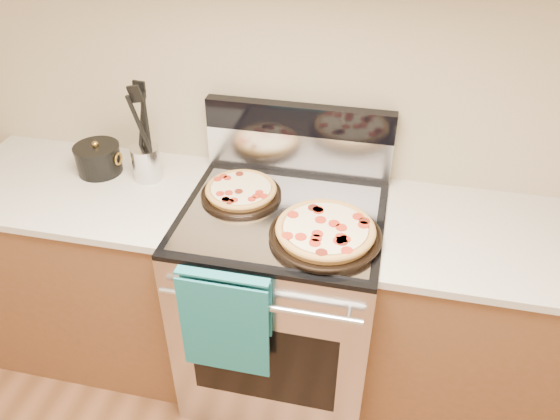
% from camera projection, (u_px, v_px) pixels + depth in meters
% --- Properties ---
extents(wall_back, '(4.00, 0.00, 4.00)m').
position_uv_depth(wall_back, '(302.00, 69.00, 2.08)').
color(wall_back, '#C1B28B').
rests_on(wall_back, ground).
extents(range_body, '(0.76, 0.68, 0.90)m').
position_uv_depth(range_body, '(282.00, 302.00, 2.32)').
color(range_body, '#B7B7BC').
rests_on(range_body, ground).
extents(oven_window, '(0.56, 0.01, 0.40)m').
position_uv_depth(oven_window, '(263.00, 365.00, 2.05)').
color(oven_window, black).
rests_on(oven_window, range_body).
extents(cooktop, '(0.76, 0.68, 0.02)m').
position_uv_depth(cooktop, '(282.00, 215.00, 2.05)').
color(cooktop, black).
rests_on(cooktop, range_body).
extents(backsplash_lower, '(0.76, 0.06, 0.18)m').
position_uv_depth(backsplash_lower, '(299.00, 152.00, 2.24)').
color(backsplash_lower, silver).
rests_on(backsplash_lower, cooktop).
extents(backsplash_upper, '(0.76, 0.06, 0.12)m').
position_uv_depth(backsplash_upper, '(299.00, 119.00, 2.15)').
color(backsplash_upper, black).
rests_on(backsplash_upper, backsplash_lower).
extents(oven_handle, '(0.70, 0.03, 0.03)m').
position_uv_depth(oven_handle, '(258.00, 306.00, 1.82)').
color(oven_handle, silver).
rests_on(oven_handle, range_body).
extents(dish_towel, '(0.32, 0.05, 0.42)m').
position_uv_depth(dish_towel, '(226.00, 321.00, 1.90)').
color(dish_towel, '#18747B').
rests_on(dish_towel, oven_handle).
extents(foil_sheet, '(0.70, 0.55, 0.01)m').
position_uv_depth(foil_sheet, '(281.00, 217.00, 2.02)').
color(foil_sheet, gray).
rests_on(foil_sheet, cooktop).
extents(cabinet_left, '(1.00, 0.62, 0.88)m').
position_uv_depth(cabinet_left, '(97.00, 270.00, 2.51)').
color(cabinet_left, brown).
rests_on(cabinet_left, ground).
extents(countertop_left, '(1.02, 0.64, 0.03)m').
position_uv_depth(countertop_left, '(75.00, 187.00, 2.24)').
color(countertop_left, beige).
rests_on(countertop_left, cabinet_left).
extents(cabinet_right, '(1.00, 0.62, 0.88)m').
position_uv_depth(cabinet_right, '(497.00, 333.00, 2.19)').
color(cabinet_right, brown).
rests_on(cabinet_right, ground).
extents(countertop_right, '(1.02, 0.64, 0.03)m').
position_uv_depth(countertop_right, '(527.00, 245.00, 1.93)').
color(countertop_right, beige).
rests_on(countertop_right, cabinet_right).
extents(pepperoni_pizza_back, '(0.37, 0.37, 0.04)m').
position_uv_depth(pepperoni_pizza_back, '(241.00, 191.00, 2.12)').
color(pepperoni_pizza_back, '#AA7533').
rests_on(pepperoni_pizza_back, foil_sheet).
extents(pepperoni_pizza_front, '(0.42, 0.42, 0.05)m').
position_uv_depth(pepperoni_pizza_front, '(325.00, 232.00, 1.90)').
color(pepperoni_pizza_front, '#AA7533').
rests_on(pepperoni_pizza_front, foil_sheet).
extents(utensil_crock, '(0.15, 0.15, 0.14)m').
position_uv_depth(utensil_crock, '(147.00, 163.00, 2.22)').
color(utensil_crock, silver).
rests_on(utensil_crock, countertop_left).
extents(saucepan, '(0.19, 0.19, 0.11)m').
position_uv_depth(saucepan, '(99.00, 160.00, 2.28)').
color(saucepan, black).
rests_on(saucepan, countertop_left).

